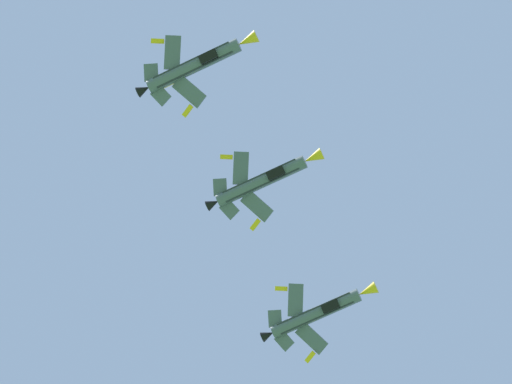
% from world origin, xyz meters
% --- Properties ---
extents(fighter_jet_left_wing, '(11.46, 13.72, 5.31)m').
position_xyz_m(fighter_jet_left_wing, '(30.15, 42.75, 144.96)').
color(fighter_jet_left_wing, '#4C5666').
extents(fighter_jet_right_wing, '(11.50, 13.72, 5.23)m').
position_xyz_m(fighter_jet_right_wing, '(16.13, 31.43, 147.80)').
color(fighter_jet_right_wing, '#4C5666').
extents(fighter_jet_left_outer, '(11.56, 13.72, 5.10)m').
position_xyz_m(fighter_jet_left_outer, '(1.84, 22.14, 145.83)').
color(fighter_jet_left_outer, '#4C5666').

